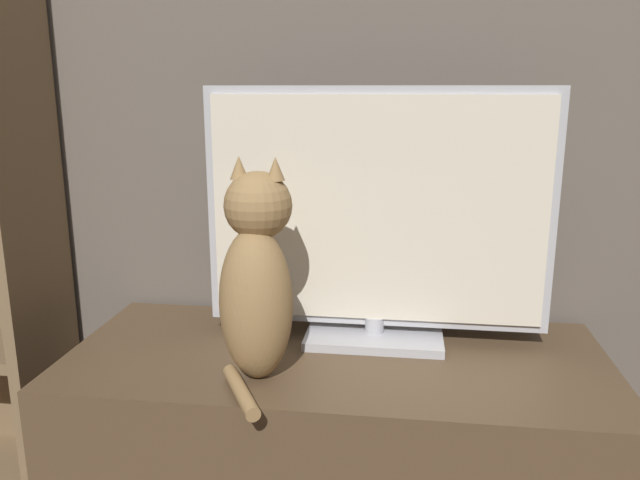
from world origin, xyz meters
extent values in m
cube|color=brown|center=(0.00, 0.92, 0.23)|extent=(1.18, 0.52, 0.45)
cube|color=#B7B7BC|center=(0.08, 1.01, 0.46)|extent=(0.31, 0.19, 0.02)
cylinder|color=#B7B7BC|center=(0.08, 1.01, 0.49)|extent=(0.04, 0.04, 0.04)
cube|color=#B7B7BC|center=(0.08, 1.02, 0.76)|extent=(0.77, 0.02, 0.54)
cube|color=silver|center=(0.08, 1.01, 0.76)|extent=(0.74, 0.01, 0.50)
ellipsoid|color=#997547|center=(-0.15, 0.79, 0.61)|extent=(0.16, 0.15, 0.31)
ellipsoid|color=silver|center=(-0.14, 0.84, 0.60)|extent=(0.08, 0.05, 0.17)
sphere|color=#997547|center=(-0.14, 0.81, 0.80)|extent=(0.15, 0.15, 0.13)
cone|color=#997547|center=(-0.18, 0.82, 0.88)|extent=(0.04, 0.04, 0.04)
cone|color=#997547|center=(-0.11, 0.81, 0.88)|extent=(0.04, 0.04, 0.04)
cylinder|color=#997547|center=(-0.16, 0.69, 0.47)|extent=(0.11, 0.18, 0.03)
cube|color=brown|center=(-0.78, 1.05, 0.88)|extent=(0.03, 0.28, 1.76)
camera|label=1|loc=(0.14, -0.35, 1.03)|focal=35.00mm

